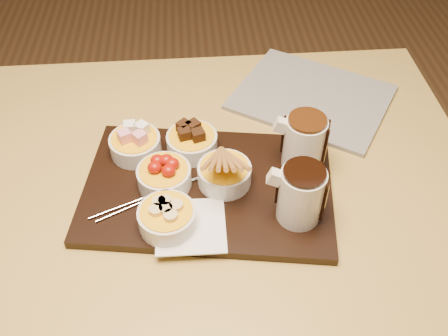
{
  "coord_description": "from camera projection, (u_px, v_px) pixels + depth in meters",
  "views": [
    {
      "loc": [
        0.05,
        -0.67,
        1.46
      ],
      "look_at": [
        0.09,
        -0.05,
        0.81
      ],
      "focal_mm": 40.0,
      "sensor_mm": 36.0,
      "label": 1
    }
  ],
  "objects": [
    {
      "name": "dining_table",
      "position": [
        177.0,
        207.0,
        1.04
      ],
      "size": [
        1.2,
        0.8,
        0.75
      ],
      "color": "#BC9A45",
      "rests_on": "ground"
    },
    {
      "name": "serving_board",
      "position": [
        208.0,
        188.0,
        0.94
      ],
      "size": [
        0.5,
        0.37,
        0.02
      ],
      "primitive_type": "cube",
      "rotation": [
        0.0,
        0.0,
        -0.15
      ],
      "color": "black",
      "rests_on": "dining_table"
    },
    {
      "name": "napkin",
      "position": [
        191.0,
        226.0,
        0.86
      ],
      "size": [
        0.12,
        0.12,
        0.0
      ],
      "primitive_type": "cube",
      "rotation": [
        0.0,
        0.0,
        -0.01
      ],
      "color": "white",
      "rests_on": "serving_board"
    },
    {
      "name": "bowl_marshmallows",
      "position": [
        135.0,
        145.0,
        0.98
      ],
      "size": [
        0.1,
        0.1,
        0.04
      ],
      "primitive_type": "cylinder",
      "color": "silver",
      "rests_on": "serving_board"
    },
    {
      "name": "bowl_cake",
      "position": [
        192.0,
        143.0,
        0.98
      ],
      "size": [
        0.1,
        0.1,
        0.04
      ],
      "primitive_type": "cylinder",
      "color": "silver",
      "rests_on": "serving_board"
    },
    {
      "name": "bowl_strawberries",
      "position": [
        164.0,
        177.0,
        0.92
      ],
      "size": [
        0.1,
        0.1,
        0.04
      ],
      "primitive_type": "cylinder",
      "color": "silver",
      "rests_on": "serving_board"
    },
    {
      "name": "bowl_biscotti",
      "position": [
        224.0,
        175.0,
        0.92
      ],
      "size": [
        0.1,
        0.1,
        0.04
      ],
      "primitive_type": "cylinder",
      "color": "silver",
      "rests_on": "serving_board"
    },
    {
      "name": "bowl_bananas",
      "position": [
        167.0,
        218.0,
        0.85
      ],
      "size": [
        0.1,
        0.1,
        0.04
      ],
      "primitive_type": "cylinder",
      "color": "silver",
      "rests_on": "serving_board"
    },
    {
      "name": "pitcher_dark_chocolate",
      "position": [
        301.0,
        195.0,
        0.84
      ],
      "size": [
        0.09,
        0.09,
        0.11
      ],
      "primitive_type": "cylinder",
      "rotation": [
        0.0,
        0.0,
        -0.15
      ],
      "color": "silver",
      "rests_on": "serving_board"
    },
    {
      "name": "pitcher_milk_chocolate",
      "position": [
        304.0,
        143.0,
        0.93
      ],
      "size": [
        0.09,
        0.09,
        0.11
      ],
      "primitive_type": "cylinder",
      "rotation": [
        0.0,
        0.0,
        -0.15
      ],
      "color": "silver",
      "rests_on": "serving_board"
    },
    {
      "name": "fondue_skewers",
      "position": [
        157.0,
        193.0,
        0.91
      ],
      "size": [
        0.13,
        0.25,
        0.01
      ],
      "primitive_type": null,
      "rotation": [
        0.0,
        0.0,
        -1.17
      ],
      "color": "silver",
      "rests_on": "serving_board"
    },
    {
      "name": "newspaper",
      "position": [
        312.0,
        97.0,
        1.13
      ],
      "size": [
        0.42,
        0.4,
        0.01
      ],
      "primitive_type": "cube",
      "rotation": [
        0.0,
        0.0,
        -0.57
      ],
      "color": "beige",
      "rests_on": "dining_table"
    }
  ]
}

